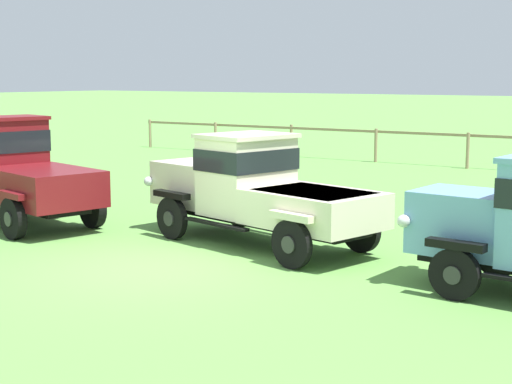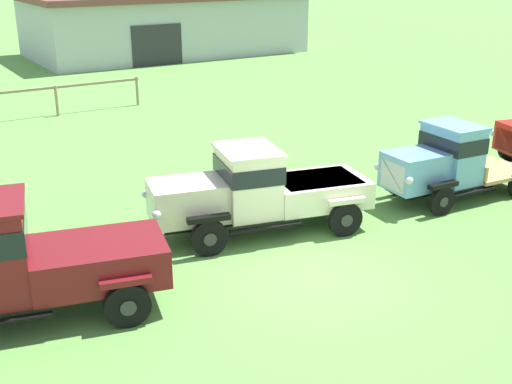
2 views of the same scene
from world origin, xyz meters
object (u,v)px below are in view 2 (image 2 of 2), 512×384
Objects in this scene: vintage_truck_midrow_center at (257,190)px; vintage_truck_far_side at (444,162)px; farm_shed at (165,23)px; vintage_truck_second_in_line at (25,262)px.

vintage_truck_midrow_center is 1.18× the size of vintage_truck_far_side.
vintage_truck_second_in_line is (-16.35, -29.71, -0.89)m from farm_shed.
vintage_truck_far_side is (-5.37, -29.50, -0.93)m from farm_shed.
vintage_truck_midrow_center is at bearing 171.21° from vintage_truck_far_side.
vintage_truck_midrow_center reaches higher than vintage_truck_far_side.
farm_shed is 3.49× the size of vintage_truck_second_in_line.
farm_shed is 3.82× the size of vintage_truck_far_side.
vintage_truck_second_in_line is at bearing -118.82° from farm_shed.
vintage_truck_second_in_line reaches higher than vintage_truck_far_side.
vintage_truck_midrow_center is 5.47m from vintage_truck_far_side.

